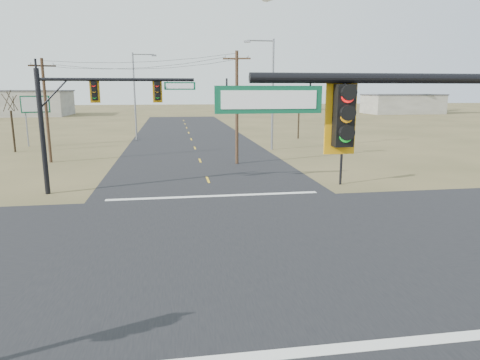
% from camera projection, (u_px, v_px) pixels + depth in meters
% --- Properties ---
extents(ground, '(320.00, 320.00, 0.00)m').
position_uv_depth(ground, '(233.00, 242.00, 17.00)').
color(ground, brown).
rests_on(ground, ground).
extents(road_ew, '(160.00, 14.00, 0.02)m').
position_uv_depth(road_ew, '(233.00, 242.00, 17.00)').
color(road_ew, black).
rests_on(road_ew, ground).
extents(road_ns, '(14.00, 160.00, 0.02)m').
position_uv_depth(road_ns, '(233.00, 242.00, 17.00)').
color(road_ns, black).
rests_on(road_ns, ground).
extents(stop_bar_near, '(12.00, 0.40, 0.01)m').
position_uv_depth(stop_bar_near, '(279.00, 354.00, 9.75)').
color(stop_bar_near, silver).
rests_on(stop_bar_near, road_ns).
extents(stop_bar_far, '(12.00, 0.40, 0.01)m').
position_uv_depth(stop_bar_far, '(215.00, 196.00, 24.24)').
color(stop_bar_far, silver).
rests_on(stop_bar_far, road_ns).
extents(mast_arm_far, '(8.84, 0.52, 7.10)m').
position_uv_depth(mast_arm_far, '(95.00, 104.00, 24.29)').
color(mast_arm_far, black).
rests_on(mast_arm_far, ground).
extents(pedestal_signal_ne, '(0.68, 0.60, 3.76)m').
position_uv_depth(pedestal_signal_ne, '(343.00, 141.00, 26.63)').
color(pedestal_signal_ne, black).
rests_on(pedestal_signal_ne, ground).
extents(utility_pole_near, '(2.13, 0.69, 8.89)m').
position_uv_depth(utility_pole_near, '(237.00, 106.00, 33.90)').
color(utility_pole_near, '#47311E').
rests_on(utility_pole_near, ground).
extents(utility_pole_far, '(2.00, 0.71, 8.39)m').
position_uv_depth(utility_pole_far, '(46.00, 109.00, 34.69)').
color(utility_pole_far, '#47311E').
rests_on(utility_pole_far, ground).
extents(highway_sign, '(2.73, 0.92, 5.31)m').
position_uv_depth(highway_sign, '(36.00, 110.00, 44.85)').
color(highway_sign, gray).
rests_on(highway_sign, ground).
extents(streetlight_a, '(3.00, 0.48, 10.71)m').
position_uv_depth(streetlight_a, '(270.00, 89.00, 41.85)').
color(streetlight_a, gray).
rests_on(streetlight_a, ground).
extents(streetlight_c, '(2.82, 0.29, 10.12)m').
position_uv_depth(streetlight_c, '(136.00, 92.00, 50.22)').
color(streetlight_c, gray).
rests_on(streetlight_c, ground).
extents(bare_tree_a, '(3.36, 3.36, 6.23)m').
position_uv_depth(bare_tree_a, '(10.00, 100.00, 40.43)').
color(bare_tree_a, black).
rests_on(bare_tree_a, ground).
extents(bare_tree_c, '(3.00, 3.00, 5.82)m').
position_uv_depth(bare_tree_c, '(299.00, 101.00, 51.85)').
color(bare_tree_c, black).
rests_on(bare_tree_c, ground).
extents(warehouse_left, '(28.00, 14.00, 5.50)m').
position_uv_depth(warehouse_left, '(4.00, 104.00, 97.25)').
color(warehouse_left, '#ABA797').
rests_on(warehouse_left, ground).
extents(warehouse_mid, '(20.00, 12.00, 5.00)m').
position_uv_depth(warehouse_mid, '(264.00, 101.00, 126.58)').
color(warehouse_mid, '#ABA797').
rests_on(warehouse_mid, ground).
extents(warehouse_right, '(18.00, 10.00, 4.50)m').
position_uv_depth(warehouse_right, '(402.00, 104.00, 107.08)').
color(warehouse_right, '#ABA797').
rests_on(warehouse_right, ground).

